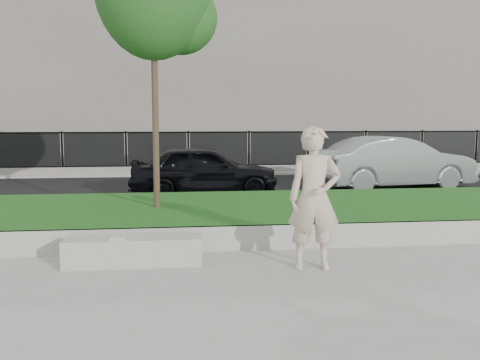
{
  "coord_description": "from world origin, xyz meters",
  "views": [
    {
      "loc": [
        -1.0,
        -7.27,
        2.13
      ],
      "look_at": [
        -0.0,
        1.2,
        1.12
      ],
      "focal_mm": 40.0,
      "sensor_mm": 36.0,
      "label": 1
    }
  ],
  "objects": [
    {
      "name": "ground",
      "position": [
        0.0,
        0.0,
        0.0
      ],
      "size": [
        90.0,
        90.0,
        0.0
      ],
      "primitive_type": "plane",
      "color": "gray",
      "rests_on": "ground"
    },
    {
      "name": "grass_bank",
      "position": [
        0.0,
        3.0,
        0.2
      ],
      "size": [
        34.0,
        4.0,
        0.4
      ],
      "primitive_type": "cube",
      "color": "#0F370D",
      "rests_on": "ground"
    },
    {
      "name": "grass_kerb",
      "position": [
        0.0,
        1.04,
        0.2
      ],
      "size": [
        34.0,
        0.08,
        0.4
      ],
      "primitive_type": "cube",
      "color": "gray",
      "rests_on": "ground"
    },
    {
      "name": "street",
      "position": [
        0.0,
        8.5,
        0.02
      ],
      "size": [
        34.0,
        7.0,
        0.04
      ],
      "primitive_type": "cube",
      "color": "black",
      "rests_on": "ground"
    },
    {
      "name": "far_pavement",
      "position": [
        0.0,
        13.0,
        0.06
      ],
      "size": [
        34.0,
        3.0,
        0.12
      ],
      "primitive_type": "cube",
      "color": "gray",
      "rests_on": "ground"
    },
    {
      "name": "iron_fence",
      "position": [
        0.0,
        12.0,
        0.54
      ],
      "size": [
        32.0,
        0.3,
        1.5
      ],
      "color": "slate",
      "rests_on": "far_pavement"
    },
    {
      "name": "building_facade",
      "position": [
        0.0,
        20.0,
        5.0
      ],
      "size": [
        34.0,
        10.0,
        10.0
      ],
      "primitive_type": "cube",
      "color": "#6A655D",
      "rests_on": "ground"
    },
    {
      "name": "stone_bench",
      "position": [
        -1.65,
        0.4,
        0.2
      ],
      "size": [
        1.96,
        0.49,
        0.4
      ],
      "primitive_type": "cube",
      "color": "gray",
      "rests_on": "ground"
    },
    {
      "name": "man",
      "position": [
        0.89,
        -0.08,
        1.0
      ],
      "size": [
        0.78,
        0.56,
        2.0
      ],
      "primitive_type": "imported",
      "rotation": [
        0.0,
        0.0,
        -0.12
      ],
      "color": "#C8B199",
      "rests_on": "ground"
    },
    {
      "name": "book",
      "position": [
        -1.85,
        0.29,
        0.41
      ],
      "size": [
        0.23,
        0.17,
        0.03
      ],
      "primitive_type": "cube",
      "rotation": [
        0.0,
        0.0,
        -0.05
      ],
      "color": "beige",
      "rests_on": "stone_bench"
    },
    {
      "name": "car_dark",
      "position": [
        -0.3,
        6.93,
        0.71
      ],
      "size": [
        3.92,
        1.58,
        1.34
      ],
      "primitive_type": "imported",
      "rotation": [
        0.0,
        0.0,
        1.57
      ],
      "color": "black",
      "rests_on": "street"
    },
    {
      "name": "car_silver",
      "position": [
        5.24,
        7.51,
        0.8
      ],
      "size": [
        4.78,
        2.28,
        1.51
      ],
      "primitive_type": "imported",
      "rotation": [
        0.0,
        0.0,
        1.72
      ],
      "color": "#919499",
      "rests_on": "street"
    }
  ]
}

